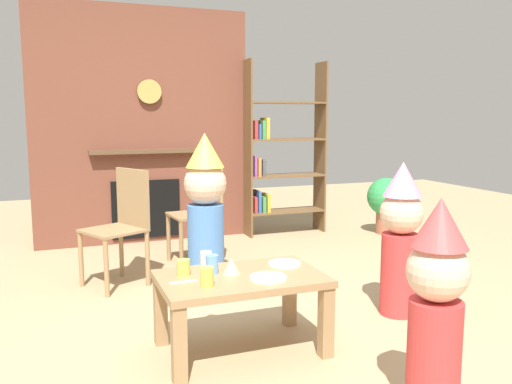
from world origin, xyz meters
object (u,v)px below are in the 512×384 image
Objects in this scene: birthday_cake_slice at (231,266)px; child_by_the_chairs at (205,206)px; coffee_table at (241,289)px; bookshelf at (278,156)px; child_in_pink at (401,235)px; paper_cup_near_left at (212,264)px; paper_cup_far_left at (207,277)px; child_with_cone_hat at (436,302)px; paper_plate_rear at (268,278)px; dining_chair_middle at (203,206)px; paper_cup_near_right at (184,267)px; dining_chair_left at (123,220)px; paper_cup_center at (206,259)px; paper_plate_front at (285,264)px; potted_plant_tall at (386,200)px.

child_by_the_chairs is (0.18, 1.17, 0.14)m from birthday_cake_slice.
coffee_table is 9.03× the size of birthday_cake_slice.
bookshelf is 2.57m from child_in_pink.
paper_cup_far_left is (-0.09, -0.21, -0.00)m from paper_cup_near_left.
child_in_pink is at bearing -61.39° from child_with_cone_hat.
dining_chair_middle is at bearing 85.01° from paper_plate_rear.
paper_cup_near_left reaches higher than paper_cup_near_right.
coffee_table is 8.94× the size of paper_cup_far_left.
child_with_cone_hat is (0.72, -1.00, 0.02)m from paper_cup_near_left.
birthday_cake_slice is (-0.04, 0.05, 0.12)m from coffee_table.
bookshelf is at bearing -172.52° from dining_chair_left.
paper_cup_far_left is at bearing -8.73° from child_by_the_chairs.
bookshelf is 2.11× the size of dining_chair_middle.
paper_cup_center is at bearing 69.54° from dining_chair_middle.
paper_cup_near_left is 0.12× the size of dining_chair_left.
child_with_cone_hat is 0.95× the size of child_in_pink.
paper_plate_front is 0.36m from birthday_cake_slice.
paper_cup_near_left is 0.33m from paper_plate_rear.
paper_plate_front is at bearing 48.25° from paper_plate_rear.
child_by_the_chairs is 1.88× the size of potted_plant_tall.
coffee_table is 0.21m from paper_cup_near_left.
paper_cup_center is 0.15× the size of potted_plant_tall.
paper_plate_rear is at bearing -44.96° from birthday_cake_slice.
paper_plate_front is at bearing -112.38° from bookshelf.
paper_plate_rear is at bearing 5.59° from child_by_the_chairs.
dining_chair_left is (-0.42, 1.42, 0.03)m from birthday_cake_slice.
paper_plate_rear is 0.21× the size of child_with_cone_hat.
paper_cup_near_right is at bearing -14.92° from child_by_the_chairs.
child_with_cone_hat reaches higher than paper_cup_near_left.
potted_plant_tall is (1.12, -0.43, -0.49)m from bookshelf.
paper_plate_rear is at bearing -51.95° from paper_cup_center.
dining_chair_left is at bearing 96.84° from paper_cup_near_right.
coffee_table is at bearing -33.21° from paper_cup_near_left.
child_by_the_chairs is at bearing -53.76° from child_in_pink.
coffee_table is 3.37m from potted_plant_tall.
paper_cup_near_left is 1.30m from child_in_pink.
paper_cup_center is 1.33m from child_with_cone_hat.
child_with_cone_hat is (0.46, -0.80, 0.07)m from paper_plate_rear.
paper_cup_center reaches higher than paper_cup_near_right.
birthday_cake_slice is 1.20m from child_by_the_chairs.
paper_cup_near_left is at bearing 67.51° from paper_cup_far_left.
child_with_cone_hat is (0.58, -0.91, 0.16)m from coffee_table.
dining_chair_middle is at bearing -70.17° from child_in_pink.
dining_chair_left is at bearing 110.03° from paper_plate_rear.
child_in_pink reaches higher than dining_chair_left.
dining_chair_middle reaches higher than paper_cup_near_left.
paper_plate_front is (0.45, -0.11, -0.04)m from paper_cup_center.
paper_plate_front is at bearing -135.48° from potted_plant_tall.
paper_cup_far_left is (-0.22, -0.12, 0.13)m from coffee_table.
birthday_cake_slice is at bearing 73.89° from dining_chair_middle.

